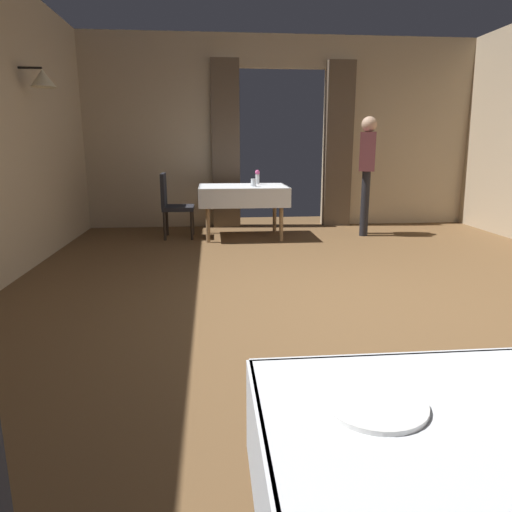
% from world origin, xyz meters
% --- Properties ---
extents(ground, '(10.08, 10.08, 0.00)m').
position_xyz_m(ground, '(0.00, 0.00, 0.00)').
color(ground, brown).
extents(wall_back, '(6.40, 0.27, 3.00)m').
position_xyz_m(wall_back, '(0.00, 4.18, 1.52)').
color(wall_back, tan).
rests_on(wall_back, ground).
extents(dining_table_mid, '(1.26, 0.93, 0.75)m').
position_xyz_m(dining_table_mid, '(-0.71, 3.15, 0.65)').
color(dining_table_mid, olive).
rests_on(dining_table_mid, ground).
extents(chair_mid_left, '(0.44, 0.44, 0.93)m').
position_xyz_m(chair_mid_left, '(-1.73, 3.20, 0.52)').
color(chair_mid_left, black).
rests_on(chair_mid_left, ground).
extents(plate_near_b, '(0.23, 0.23, 0.01)m').
position_xyz_m(plate_near_b, '(-0.81, -2.66, 0.76)').
color(plate_near_b, white).
rests_on(plate_near_b, dining_table_near).
extents(flower_vase_mid, '(0.07, 0.07, 0.21)m').
position_xyz_m(flower_vase_mid, '(-0.48, 3.39, 0.86)').
color(flower_vase_mid, silver).
rests_on(flower_vase_mid, dining_table_mid).
extents(glass_mid_b, '(0.07, 0.07, 0.11)m').
position_xyz_m(glass_mid_b, '(-0.57, 3.02, 0.80)').
color(glass_mid_b, silver).
rests_on(glass_mid_b, dining_table_mid).
extents(person_waiter_by_doorway, '(0.33, 0.41, 1.72)m').
position_xyz_m(person_waiter_by_doorway, '(1.11, 3.17, 1.02)').
color(person_waiter_by_doorway, black).
rests_on(person_waiter_by_doorway, ground).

